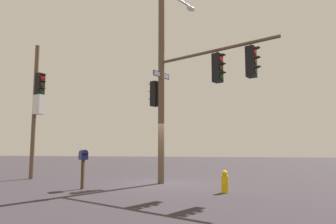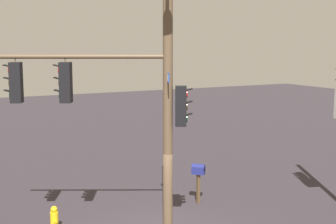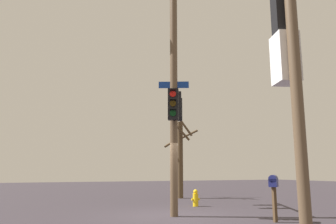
% 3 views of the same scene
% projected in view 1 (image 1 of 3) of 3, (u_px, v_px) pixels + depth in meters
% --- Properties ---
extents(ground_plane, '(80.00, 80.00, 0.00)m').
position_uv_depth(ground_plane, '(166.00, 184.00, 12.81)').
color(ground_plane, '#302A2F').
extents(main_signal_pole_assembly, '(4.84, 5.27, 9.12)m').
position_uv_depth(main_signal_pole_assembly, '(178.00, 70.00, 12.98)').
color(main_signal_pole_assembly, brown).
rests_on(main_signal_pole_assembly, ground).
extents(secondary_pole_assembly, '(0.52, 0.74, 6.59)m').
position_uv_depth(secondary_pole_assembly, '(37.00, 103.00, 15.08)').
color(secondary_pole_assembly, brown).
rests_on(secondary_pole_assembly, ground).
extents(fire_hydrant, '(0.38, 0.24, 0.73)m').
position_uv_depth(fire_hydrant, '(225.00, 182.00, 10.21)').
color(fire_hydrant, yellow).
rests_on(fire_hydrant, ground).
extents(mailbox, '(0.49, 0.47, 1.41)m').
position_uv_depth(mailbox, '(83.00, 158.00, 11.24)').
color(mailbox, '#4C3823').
rests_on(mailbox, ground).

